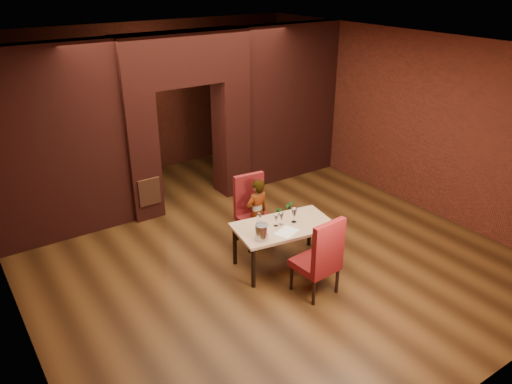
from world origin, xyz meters
The scene contains 24 objects.
floor centered at (0.00, 0.00, 0.00)m, with size 8.00×8.00×0.00m, color #482A12.
ceiling centered at (0.00, 0.00, 3.20)m, with size 7.00×8.00×0.04m, color silver.
wall_back centered at (0.00, 4.00, 1.60)m, with size 7.00×0.04×3.20m, color maroon.
wall_front centered at (0.00, -4.00, 1.60)m, with size 7.00×0.04×3.20m, color maroon.
wall_right centered at (3.50, 0.00, 1.60)m, with size 0.04×8.00×3.20m, color maroon.
pillar_left centered at (-0.95, 2.00, 1.15)m, with size 0.55×0.55×2.30m, color maroon.
pillar_right centered at (0.95, 2.00, 1.15)m, with size 0.55×0.55×2.30m, color maroon.
lintel centered at (0.00, 2.00, 2.75)m, with size 2.45×0.55×0.90m, color maroon.
wing_wall_left centered at (-2.36, 2.00, 1.60)m, with size 2.27×0.35×3.20m, color maroon.
wing_wall_right centered at (2.36, 2.00, 1.60)m, with size 2.27×0.35×3.20m, color maroon.
vent_panel centered at (-0.95, 1.71, 0.55)m, with size 0.40×0.03×0.50m, color brown.
rear_door centered at (-0.40, 3.94, 1.05)m, with size 0.90×0.08×2.10m, color black.
rear_door_frame centered at (-0.40, 3.90, 1.05)m, with size 1.02×0.04×2.22m, color black.
dining_table centered at (0.12, -0.83, 0.35)m, with size 1.47×0.83×0.69m, color tan.
chair_far centered at (0.13, -0.04, 0.58)m, with size 0.53×0.53×1.16m, color maroon.
chair_near centered at (0.06, -1.62, 0.59)m, with size 0.54×0.54×1.19m, color maroon.
person_seated centered at (0.12, -0.11, 0.59)m, with size 0.43×0.28×1.17m, color white.
wine_glass_a centered at (0.00, -0.79, 0.78)m, with size 0.08×0.08×0.19m, color white, non-canonical shape.
wine_glass_b centered at (0.09, -0.79, 0.79)m, with size 0.08×0.08×0.19m, color white, non-canonical shape.
wine_glass_c centered at (0.30, -0.84, 0.80)m, with size 0.09×0.09×0.23m, color silver, non-canonical shape.
tasting_sheet centered at (0.03, -1.03, 0.69)m, with size 0.33×0.25×0.00m, color white.
wine_bucket centered at (-0.40, -1.00, 0.81)m, with size 0.19×0.19×0.23m, color #ACACB2.
water_bottle centered at (-0.29, -0.77, 0.84)m, with size 0.07×0.07×0.29m, color white.
potted_plant centered at (0.90, 0.19, 0.21)m, with size 0.38×0.33×0.42m, color #295922.
Camera 1 is at (-3.93, -6.02, 4.24)m, focal length 35.00 mm.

